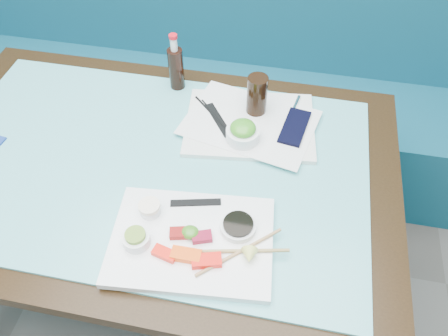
% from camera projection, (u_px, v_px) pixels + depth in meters
% --- Properties ---
extents(booth_bench, '(3.00, 0.56, 1.17)m').
position_uv_depth(booth_bench, '(214.00, 85.00, 2.06)').
color(booth_bench, '#0E4A5E').
rests_on(booth_bench, ground).
extents(dining_table, '(1.40, 0.90, 0.75)m').
position_uv_depth(dining_table, '(154.00, 183.00, 1.30)').
color(dining_table, black).
rests_on(dining_table, ground).
extents(glass_top, '(1.22, 0.76, 0.01)m').
position_uv_depth(glass_top, '(150.00, 164.00, 1.24)').
color(glass_top, '#5AB2B5').
rests_on(glass_top, dining_table).
extents(sashimi_plate, '(0.42, 0.31, 0.02)m').
position_uv_depth(sashimi_plate, '(192.00, 241.00, 1.06)').
color(sashimi_plate, white).
rests_on(sashimi_plate, glass_top).
extents(salmon_left, '(0.06, 0.04, 0.01)m').
position_uv_depth(salmon_left, '(165.00, 253.00, 1.02)').
color(salmon_left, '#FF1A0A').
rests_on(salmon_left, sashimi_plate).
extents(salmon_mid, '(0.07, 0.03, 0.02)m').
position_uv_depth(salmon_mid, '(186.00, 255.00, 1.01)').
color(salmon_mid, '#FF4D0A').
rests_on(salmon_mid, sashimi_plate).
extents(salmon_right, '(0.08, 0.05, 0.02)m').
position_uv_depth(salmon_right, '(207.00, 261.00, 1.00)').
color(salmon_right, '#FD150A').
rests_on(salmon_right, sashimi_plate).
extents(tuna_left, '(0.05, 0.04, 0.02)m').
position_uv_depth(tuna_left, '(180.00, 233.00, 1.05)').
color(tuna_left, maroon).
rests_on(tuna_left, sashimi_plate).
extents(tuna_right, '(0.06, 0.04, 0.02)m').
position_uv_depth(tuna_right, '(202.00, 237.00, 1.04)').
color(tuna_right, maroon).
rests_on(tuna_right, sashimi_plate).
extents(seaweed_garnish, '(0.05, 0.05, 0.02)m').
position_uv_depth(seaweed_garnish, '(190.00, 232.00, 1.05)').
color(seaweed_garnish, '#3C7C1C').
rests_on(seaweed_garnish, sashimi_plate).
extents(ramekin_wasabi, '(0.09, 0.09, 0.03)m').
position_uv_depth(ramekin_wasabi, '(136.00, 239.00, 1.03)').
color(ramekin_wasabi, white).
rests_on(ramekin_wasabi, sashimi_plate).
extents(wasabi_fill, '(0.05, 0.05, 0.01)m').
position_uv_depth(wasabi_fill, '(135.00, 235.00, 1.02)').
color(wasabi_fill, olive).
rests_on(wasabi_fill, ramekin_wasabi).
extents(ramekin_ginger, '(0.07, 0.07, 0.02)m').
position_uv_depth(ramekin_ginger, '(150.00, 210.00, 1.09)').
color(ramekin_ginger, white).
rests_on(ramekin_ginger, sashimi_plate).
extents(ginger_fill, '(0.06, 0.06, 0.01)m').
position_uv_depth(ginger_fill, '(149.00, 206.00, 1.08)').
color(ginger_fill, white).
rests_on(ginger_fill, ramekin_ginger).
extents(soy_dish, '(0.11, 0.11, 0.02)m').
position_uv_depth(soy_dish, '(238.00, 227.00, 1.06)').
color(soy_dish, white).
rests_on(soy_dish, sashimi_plate).
extents(soy_fill, '(0.08, 0.08, 0.01)m').
position_uv_depth(soy_fill, '(238.00, 224.00, 1.05)').
color(soy_fill, black).
rests_on(soy_fill, soy_dish).
extents(lemon_wedge, '(0.04, 0.04, 0.04)m').
position_uv_depth(lemon_wedge, '(249.00, 256.00, 1.00)').
color(lemon_wedge, '#F0F071').
rests_on(lemon_wedge, sashimi_plate).
extents(chopstick_sleeve, '(0.13, 0.05, 0.00)m').
position_uv_depth(chopstick_sleeve, '(196.00, 203.00, 1.12)').
color(chopstick_sleeve, black).
rests_on(chopstick_sleeve, sashimi_plate).
extents(wooden_chopstick_a, '(0.25, 0.06, 0.01)m').
position_uv_depth(wooden_chopstick_a, '(235.00, 251.00, 1.02)').
color(wooden_chopstick_a, '#997E48').
rests_on(wooden_chopstick_a, sashimi_plate).
extents(wooden_chopstick_b, '(0.18, 0.17, 0.01)m').
position_uv_depth(wooden_chopstick_b, '(240.00, 252.00, 1.02)').
color(wooden_chopstick_b, '#A4794D').
rests_on(wooden_chopstick_b, sashimi_plate).
extents(serving_tray, '(0.42, 0.33, 0.01)m').
position_uv_depth(serving_tray, '(250.00, 124.00, 1.33)').
color(serving_tray, silver).
rests_on(serving_tray, glass_top).
extents(paper_placemat, '(0.43, 0.34, 0.00)m').
position_uv_depth(paper_placemat, '(250.00, 122.00, 1.32)').
color(paper_placemat, silver).
rests_on(paper_placemat, serving_tray).
extents(seaweed_bowl, '(0.10, 0.10, 0.04)m').
position_uv_depth(seaweed_bowl, '(243.00, 135.00, 1.26)').
color(seaweed_bowl, white).
rests_on(seaweed_bowl, serving_tray).
extents(seaweed_salad, '(0.10, 0.10, 0.04)m').
position_uv_depth(seaweed_salad, '(243.00, 128.00, 1.24)').
color(seaweed_salad, '#3A8C20').
rests_on(seaweed_salad, seaweed_bowl).
extents(cola_glass, '(0.08, 0.08, 0.13)m').
position_uv_depth(cola_glass, '(257.00, 95.00, 1.31)').
color(cola_glass, black).
rests_on(cola_glass, serving_tray).
extents(navy_pouch, '(0.09, 0.16, 0.01)m').
position_uv_depth(navy_pouch, '(295.00, 127.00, 1.30)').
color(navy_pouch, black).
rests_on(navy_pouch, serving_tray).
extents(fork, '(0.02, 0.08, 0.01)m').
position_uv_depth(fork, '(296.00, 104.00, 1.37)').
color(fork, silver).
rests_on(fork, serving_tray).
extents(black_chopstick_a, '(0.18, 0.18, 0.01)m').
position_uv_depth(black_chopstick_a, '(217.00, 119.00, 1.33)').
color(black_chopstick_a, black).
rests_on(black_chopstick_a, serving_tray).
extents(black_chopstick_b, '(0.15, 0.16, 0.01)m').
position_uv_depth(black_chopstick_b, '(220.00, 120.00, 1.32)').
color(black_chopstick_b, black).
rests_on(black_chopstick_b, serving_tray).
extents(tray_sleeve, '(0.11, 0.14, 0.00)m').
position_uv_depth(tray_sleeve, '(218.00, 120.00, 1.33)').
color(tray_sleeve, black).
rests_on(tray_sleeve, serving_tray).
extents(cola_bottle_body, '(0.06, 0.06, 0.14)m').
position_uv_depth(cola_bottle_body, '(176.00, 69.00, 1.40)').
color(cola_bottle_body, black).
rests_on(cola_bottle_body, glass_top).
extents(cola_bottle_neck, '(0.03, 0.03, 0.04)m').
position_uv_depth(cola_bottle_neck, '(174.00, 44.00, 1.33)').
color(cola_bottle_neck, white).
rests_on(cola_bottle_neck, cola_bottle_body).
extents(cola_bottle_cap, '(0.03, 0.03, 0.01)m').
position_uv_depth(cola_bottle_cap, '(173.00, 36.00, 1.31)').
color(cola_bottle_cap, red).
rests_on(cola_bottle_cap, cola_bottle_neck).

